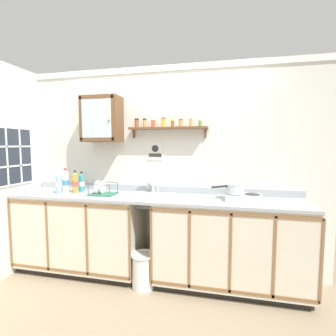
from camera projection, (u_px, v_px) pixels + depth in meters
The scene contains 19 objects.
floor at pixel (145, 292), 2.67m from camera, with size 6.34×6.34×0.00m, color gray.
back_wall at pixel (159, 169), 3.14m from camera, with size 3.94×0.07×2.48m.
lower_cabinet_run at pixel (81, 233), 3.11m from camera, with size 1.51×0.58×0.93m.
lower_cabinet_run_right at pixel (230, 245), 2.72m from camera, with size 1.60×0.58×0.93m.
countertop at pixel (152, 198), 2.87m from camera, with size 3.30×0.60×0.03m, color #9EA3A8.
backsplash at pixel (159, 189), 3.13m from camera, with size 3.30×0.02×0.08m, color #9EA3A8.
sink at pixel (151, 197), 2.91m from camera, with size 0.52×0.42×0.43m.
hot_plate_stove at pixel (243, 197), 2.67m from camera, with size 0.38×0.27×0.07m.
saucepan at pixel (234, 188), 2.70m from camera, with size 0.34×0.27×0.10m.
bottle_opaque_white_0 at pixel (66, 181), 3.15m from camera, with size 0.08×0.08×0.29m.
bottle_detergent_teal_1 at pixel (82, 183), 3.17m from camera, with size 0.07×0.07×0.25m.
bottle_water_blue_2 at pixel (59, 184), 3.03m from camera, with size 0.07×0.07×0.26m.
bottle_juice_amber_3 at pixel (75, 183), 3.08m from camera, with size 0.07×0.07×0.27m.
dish_rack at pixel (102, 192), 2.98m from camera, with size 0.28×0.24×0.16m.
wall_cabinet at pixel (102, 119), 3.08m from camera, with size 0.46×0.30×0.54m.
spice_shelf at pixel (166, 127), 2.98m from camera, with size 0.94×0.14×0.23m.
warning_sign at pixel (155, 151), 3.11m from camera, with size 0.19×0.01×0.23m.
window at pixel (13, 156), 3.02m from camera, with size 0.03×0.59×0.70m.
trash_bin at pixel (143, 270), 2.75m from camera, with size 0.27×0.27×0.38m.
Camera 1 is at (0.80, -2.42, 1.54)m, focal length 27.26 mm.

